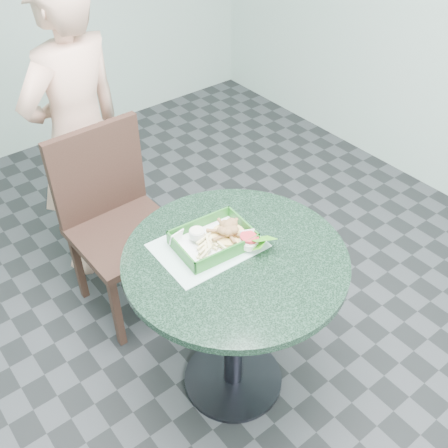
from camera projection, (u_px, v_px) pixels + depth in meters
floor at (233, 379)px, 2.39m from camera, size 4.00×5.00×0.02m
cafe_table at (235, 292)px, 2.02m from camera, size 0.83×0.83×0.75m
dining_chair at (114, 212)px, 2.47m from camera, size 0.46×0.46×0.93m
diner_person at (78, 130)px, 2.50m from camera, size 0.68×0.53×1.63m
placemat at (208, 249)px, 1.95m from camera, size 0.39×0.30×0.00m
food_basket at (213, 245)px, 1.94m from camera, size 0.28×0.20×0.06m
crab_sandwich at (228, 234)px, 1.94m from camera, size 0.13×0.13×0.07m
fries_pile at (208, 247)px, 1.91m from camera, size 0.13×0.14×0.04m
sauce_ramekin at (197, 238)px, 1.92m from camera, size 0.06×0.06×0.03m
garnish_cup at (252, 242)px, 1.92m from camera, size 0.11×0.11×0.04m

